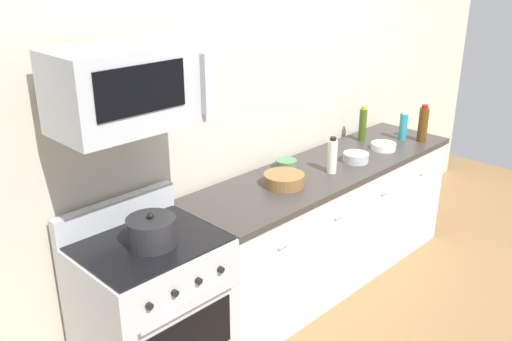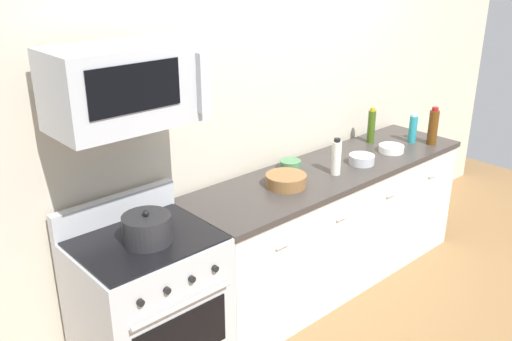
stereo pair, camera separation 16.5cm
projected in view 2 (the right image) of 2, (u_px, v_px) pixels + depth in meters
name	position (u px, v px, depth m)	size (l,w,h in m)	color
ground_plane	(327.00, 277.00, 4.30)	(6.58, 6.58, 0.00)	olive
back_wall	(294.00, 98.00, 4.08)	(5.48, 0.10, 2.70)	beige
counter_unit	(331.00, 224.00, 4.13)	(2.39, 0.66, 0.92)	silver
range_oven	(149.00, 308.00, 3.15)	(0.76, 0.69, 1.07)	#B7BABF
microwave	(125.00, 85.00, 2.71)	(0.74, 0.44, 0.40)	#B7BABF
bottle_dish_soap	(413.00, 129.00, 4.43)	(0.06, 0.06, 0.24)	teal
bottle_wine_amber	(433.00, 127.00, 4.38)	(0.08, 0.08, 0.30)	#59330F
bottle_olive_oil	(371.00, 126.00, 4.42)	(0.06, 0.06, 0.29)	#385114
bottle_vinegar_white	(336.00, 157.00, 3.79)	(0.07, 0.07, 0.26)	silver
bowl_wooden_salad	(286.00, 180.00, 3.63)	(0.27, 0.27, 0.08)	brown
bowl_white_ceramic	(391.00, 148.00, 4.25)	(0.19, 0.19, 0.05)	white
bowl_steel_prep	(362.00, 159.00, 4.01)	(0.19, 0.19, 0.07)	#B2B5BA
bowl_green_glaze	(290.00, 165.00, 3.91)	(0.15, 0.15, 0.07)	#477A4C
stockpot	(147.00, 229.00, 2.92)	(0.26, 0.26, 0.19)	#262628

